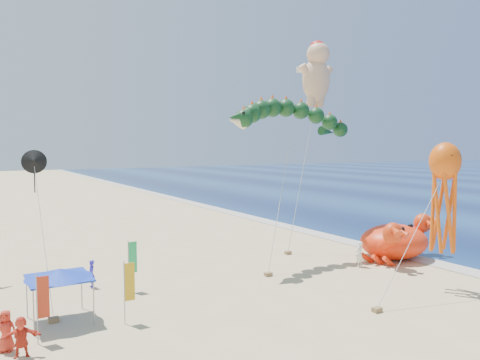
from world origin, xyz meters
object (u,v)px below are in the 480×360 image
(cherub_kite, at_px, (317,72))
(canopy_blue, at_px, (59,274))
(crab_inflatable, at_px, (395,240))
(dragon_kite, at_px, (290,121))
(octopus_kite, at_px, (444,189))

(cherub_kite, distance_m, canopy_blue, 26.39)
(crab_inflatable, xyz_separation_m, dragon_kite, (-7.26, 4.13, 9.25))
(dragon_kite, relative_size, cherub_kite, 0.69)
(crab_inflatable, xyz_separation_m, canopy_blue, (-25.00, -0.50, 0.96))
(crab_inflatable, bearing_deg, cherub_kite, 114.46)
(dragon_kite, height_order, cherub_kite, cherub_kite)
(cherub_kite, distance_m, octopus_kite, 15.93)
(octopus_kite, height_order, canopy_blue, octopus_kite)
(crab_inflatable, relative_size, canopy_blue, 2.35)
(crab_inflatable, relative_size, dragon_kite, 0.63)
(octopus_kite, xyz_separation_m, canopy_blue, (-21.19, 6.41, -3.81))
(dragon_kite, height_order, octopus_kite, dragon_kite)
(dragon_kite, distance_m, octopus_kite, 12.41)
(crab_inflatable, height_order, dragon_kite, dragon_kite)
(crab_inflatable, distance_m, dragon_kite, 12.46)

